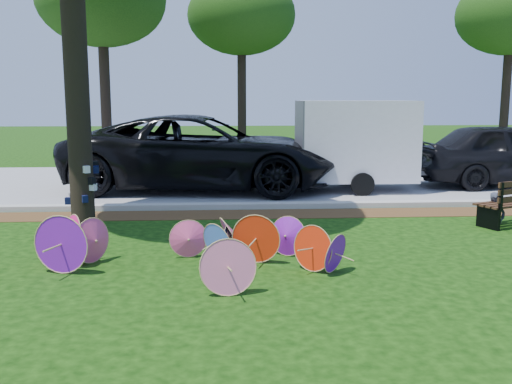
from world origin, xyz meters
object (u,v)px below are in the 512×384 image
black_van (201,153)px  cargo_trailer (356,140)px  person_left (497,193)px  parasol_pile (190,243)px  dark_pickup (509,154)px

black_van → cargo_trailer: cargo_trailer is taller
cargo_trailer → person_left: size_ratio=2.46×
parasol_pile → cargo_trailer: 8.09m
black_van → person_left: black_van is taller
parasol_pile → cargo_trailer: cargo_trailer is taller
parasol_pile → dark_pickup: bearing=40.7°
cargo_trailer → person_left: 4.77m
black_van → parasol_pile: bearing=-172.6°
parasol_pile → person_left: (5.91, 2.57, 0.25)m
black_van → dark_pickup: size_ratio=1.37×
black_van → person_left: size_ratio=5.97×
parasol_pile → black_van: (-0.06, 7.24, 0.66)m
dark_pickup → person_left: size_ratio=4.35×
parasol_pile → black_van: 7.27m
cargo_trailer → parasol_pile: bearing=-119.4°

